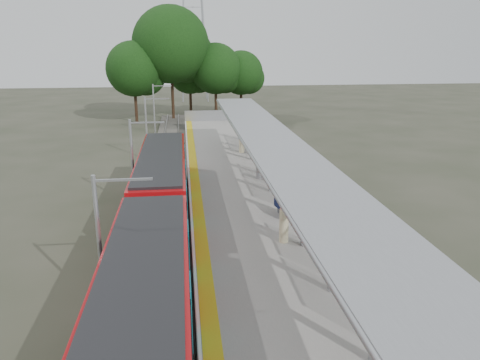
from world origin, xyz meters
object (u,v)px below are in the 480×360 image
object	(u,v)px
bench_far	(255,147)
info_pillar_far	(242,142)
info_pillar_near	(284,225)
litter_bin	(259,172)
bench_mid	(281,207)
train	(156,226)

from	to	relation	value
bench_far	info_pillar_far	size ratio (longest dim) A/B	0.73
bench_far	info_pillar_near	size ratio (longest dim) A/B	0.76
info_pillar_near	litter_bin	distance (m)	10.30
bench_mid	info_pillar_far	world-z (taller)	info_pillar_far
bench_mid	train	bearing A→B (deg)	-164.32
info_pillar_near	litter_bin	size ratio (longest dim) A/B	2.03
info_pillar_far	train	bearing A→B (deg)	-117.20
bench_far	info_pillar_near	bearing A→B (deg)	-106.83
bench_mid	bench_far	world-z (taller)	bench_mid
bench_mid	info_pillar_far	xyz separation A→B (m)	(-0.22, 14.85, 0.34)
bench_mid	info_pillar_near	bearing A→B (deg)	-111.41
bench_far	info_pillar_far	xyz separation A→B (m)	(-1.10, 0.13, 0.35)
train	info_pillar_far	world-z (taller)	train
info_pillar_near	litter_bin	world-z (taller)	info_pillar_near
bench_far	bench_mid	bearing A→B (deg)	-105.66
train	info_pillar_far	distance (m)	19.03
litter_bin	info_pillar_far	bearing A→B (deg)	91.60
info_pillar_near	info_pillar_far	distance (m)	18.04
bench_mid	litter_bin	xyz separation A→B (m)	(-0.00, 7.09, -0.03)
bench_mid	info_pillar_near	world-z (taller)	info_pillar_near
info_pillar_far	info_pillar_near	bearing A→B (deg)	-99.84
bench_far	info_pillar_far	bearing A→B (deg)	161.02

